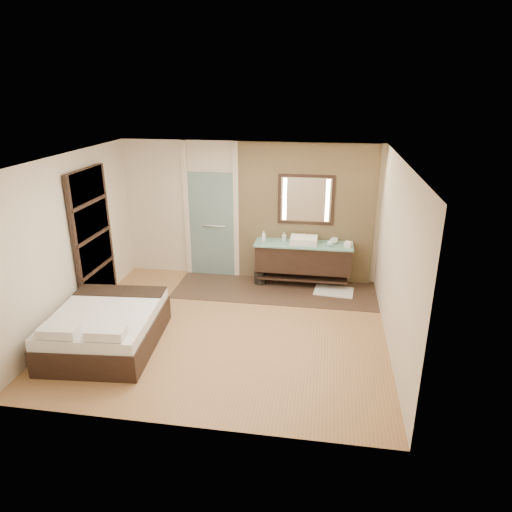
% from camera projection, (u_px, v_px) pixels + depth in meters
% --- Properties ---
extents(floor, '(5.00, 5.00, 0.00)m').
position_uv_depth(floor, '(226.00, 329.00, 7.31)').
color(floor, '#996B40').
rests_on(floor, ground).
extents(tile_strip, '(3.80, 1.30, 0.01)m').
position_uv_depth(tile_strip, '(275.00, 290.00, 8.70)').
color(tile_strip, '#3E2F21').
rests_on(tile_strip, floor).
extents(stone_wall, '(2.60, 0.08, 2.70)m').
position_uv_depth(stone_wall, '(306.00, 214.00, 8.72)').
color(stone_wall, tan).
rests_on(stone_wall, floor).
extents(vanity, '(1.85, 0.55, 0.88)m').
position_uv_depth(vanity, '(303.00, 257.00, 8.72)').
color(vanity, black).
rests_on(vanity, stone_wall).
extents(mirror_unit, '(1.06, 0.04, 0.96)m').
position_uv_depth(mirror_unit, '(306.00, 200.00, 8.56)').
color(mirror_unit, black).
rests_on(mirror_unit, stone_wall).
extents(frosted_door, '(1.10, 0.12, 2.70)m').
position_uv_depth(frosted_door, '(212.00, 221.00, 9.05)').
color(frosted_door, '#A2CDCA').
rests_on(frosted_door, floor).
extents(shoji_partition, '(0.06, 1.20, 2.40)m').
position_uv_depth(shoji_partition, '(93.00, 239.00, 7.79)').
color(shoji_partition, black).
rests_on(shoji_partition, floor).
extents(bed, '(1.61, 1.94, 0.70)m').
position_uv_depth(bed, '(106.00, 328.00, 6.76)').
color(bed, black).
rests_on(bed, floor).
extents(bath_mat, '(0.77, 0.58, 0.02)m').
position_uv_depth(bath_mat, '(334.00, 291.00, 8.62)').
color(bath_mat, white).
rests_on(bath_mat, floor).
extents(waste_bin, '(0.25, 0.25, 0.27)m').
position_uv_depth(waste_bin, '(260.00, 277.00, 8.93)').
color(waste_bin, black).
rests_on(waste_bin, floor).
extents(tissue_box, '(0.16, 0.16, 0.10)m').
position_uv_depth(tissue_box, '(348.00, 244.00, 8.40)').
color(tissue_box, white).
rests_on(tissue_box, vanity).
extents(soap_bottle_a, '(0.09, 0.09, 0.21)m').
position_uv_depth(soap_bottle_a, '(264.00, 236.00, 8.66)').
color(soap_bottle_a, white).
rests_on(soap_bottle_a, vanity).
extents(soap_bottle_b, '(0.09, 0.09, 0.16)m').
position_uv_depth(soap_bottle_b, '(284.00, 236.00, 8.75)').
color(soap_bottle_b, '#B2B2B2').
rests_on(soap_bottle_b, vanity).
extents(soap_bottle_c, '(0.12, 0.12, 0.15)m').
position_uv_depth(soap_bottle_c, '(330.00, 242.00, 8.45)').
color(soap_bottle_c, silver).
rests_on(soap_bottle_c, vanity).
extents(cup, '(0.16, 0.16, 0.10)m').
position_uv_depth(cup, '(334.00, 241.00, 8.60)').
color(cup, white).
rests_on(cup, vanity).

